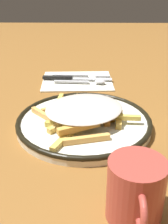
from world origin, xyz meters
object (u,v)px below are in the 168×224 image
object	(u,v)px
coffee_mug	(136,191)
plate	(84,122)
fries_heap	(82,111)
fork	(81,75)
napkin	(77,80)
spoon	(89,82)
knife	(71,78)

from	to	relation	value
coffee_mug	plate	bearing A→B (deg)	-163.93
plate	coffee_mug	distance (m)	0.27
fries_heap	coffee_mug	xyz separation A→B (m)	(0.25, 0.08, 0.01)
fries_heap	fork	distance (m)	0.31
coffee_mug	napkin	bearing A→B (deg)	-169.64
spoon	coffee_mug	world-z (taller)	coffee_mug
plate	spoon	distance (m)	0.25
coffee_mug	fork	bearing A→B (deg)	-171.37
spoon	plate	bearing A→B (deg)	-2.48
plate	coffee_mug	bearing A→B (deg)	16.07
plate	napkin	size ratio (longest dim) A/B	1.41
fries_heap	fork	xyz separation A→B (m)	(-0.30, -0.01, -0.03)
plate	napkin	xyz separation A→B (m)	(-0.28, -0.02, -0.01)
fork	coffee_mug	world-z (taller)	coffee_mug
fries_heap	spoon	world-z (taller)	fries_heap
plate	spoon	world-z (taller)	plate
spoon	knife	bearing A→B (deg)	-119.87
fork	spoon	size ratio (longest dim) A/B	1.15
knife	coffee_mug	size ratio (longest dim) A/B	1.96
fork	plate	bearing A→B (deg)	2.24
fork	coffee_mug	bearing A→B (deg)	8.63
napkin	fork	bearing A→B (deg)	156.34
fork	spoon	world-z (taller)	spoon
plate	fries_heap	size ratio (longest dim) A/B	1.22
coffee_mug	spoon	bearing A→B (deg)	-172.92
plate	knife	world-z (taller)	plate
fries_heap	napkin	size ratio (longest dim) A/B	1.15
spoon	coffee_mug	xyz separation A→B (m)	(0.50, 0.06, 0.03)
knife	fries_heap	bearing A→B (deg)	8.02
fork	spoon	bearing A→B (deg)	21.37
fork	coffee_mug	distance (m)	0.57
knife	spoon	world-z (taller)	spoon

